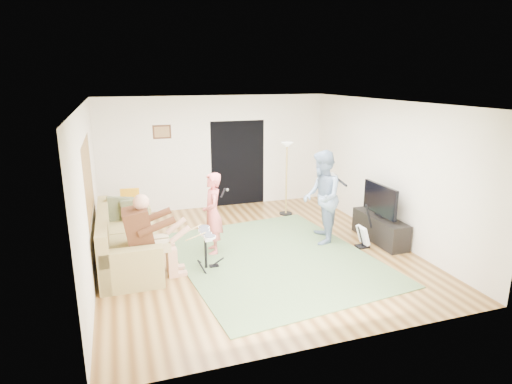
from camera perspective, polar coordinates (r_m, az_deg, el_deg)
floor at (r=7.99m, az=-0.21°, el=-7.89°), size 6.00×6.00×0.00m
walls at (r=7.57m, az=-0.22°, el=1.56°), size 5.50×6.00×2.70m
ceiling at (r=7.37m, az=-0.23°, el=11.82°), size 6.00×6.00×0.00m
window_blinds at (r=7.38m, az=-21.46°, el=1.73°), size 0.00×2.05×2.05m
doorway at (r=10.58m, az=-2.43°, el=3.82°), size 2.10×0.00×2.10m
picture_frame at (r=10.11m, az=-12.44°, el=7.83°), size 0.42×0.03×0.32m
area_rug at (r=7.71m, az=2.45°, el=-8.74°), size 3.62×4.26×0.02m
sofa at (r=7.73m, az=-17.29°, el=-6.94°), size 0.95×2.31×0.93m
drummer at (r=7.06m, az=-13.74°, el=-6.84°), size 0.90×0.50×1.38m
drum_kit at (r=7.25m, az=-6.72°, el=-7.95°), size 0.37×0.66×0.68m
singer at (r=7.74m, az=-5.80°, el=-2.87°), size 0.41×0.58×1.49m
microphone at (r=7.67m, az=-4.42°, el=-0.12°), size 0.06×0.06×0.24m
guitarist at (r=8.25m, az=8.75°, el=-0.71°), size 0.96×1.06×1.80m
guitar_held at (r=8.26m, az=10.08°, el=1.58°), size 0.24×0.61×0.26m
guitar_spare at (r=8.34m, az=14.12°, el=-5.60°), size 0.30×0.27×0.84m
torchiere_lamp at (r=9.79m, az=4.11°, el=3.53°), size 0.30×0.30×1.69m
dining_chair at (r=9.08m, az=-16.30°, el=-3.43°), size 0.42×0.44×0.93m
tv_cabinet at (r=8.74m, az=16.20°, el=-4.71°), size 0.40×1.40×0.50m
television at (r=8.53m, az=16.21°, el=-0.96°), size 0.06×1.02×0.58m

